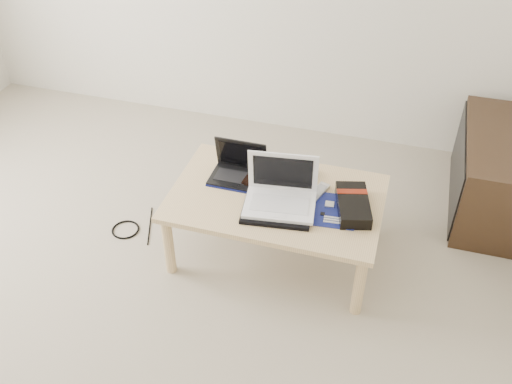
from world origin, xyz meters
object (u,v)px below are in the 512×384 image
(media_cabinet, at_px, (492,173))
(netbook, at_px, (238,170))
(coffee_table, at_px, (276,203))
(gpu_box, at_px, (353,205))
(white_laptop, at_px, (281,194))

(media_cabinet, distance_m, netbook, 1.53)
(coffee_table, distance_m, media_cabinet, 1.36)
(netbook, bearing_deg, coffee_table, -22.83)
(coffee_table, height_order, gpu_box, gpu_box)
(coffee_table, xyz_separation_m, media_cabinet, (1.13, 0.76, -0.10))
(white_laptop, distance_m, gpu_box, 0.37)
(media_cabinet, relative_size, netbook, 3.15)
(white_laptop, bearing_deg, gpu_box, 10.11)
(coffee_table, relative_size, white_laptop, 2.86)
(netbook, bearing_deg, white_laptop, -30.63)
(white_laptop, bearing_deg, media_cabinet, 37.05)
(media_cabinet, distance_m, white_laptop, 1.38)
(netbook, distance_m, gpu_box, 0.64)
(media_cabinet, height_order, white_laptop, white_laptop)
(media_cabinet, xyz_separation_m, white_laptop, (-1.09, -0.82, 0.22))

